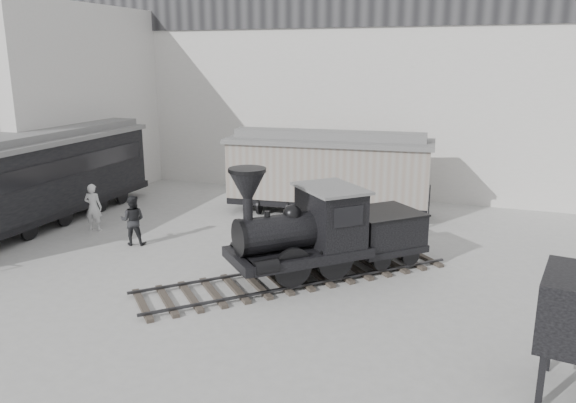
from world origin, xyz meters
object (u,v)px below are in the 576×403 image
at_px(locomotive, 320,236).
at_px(visitor_b, 133,220).
at_px(boxcar, 328,171).
at_px(passenger_coach, 31,180).
at_px(visitor_a, 93,207).

bearing_deg(locomotive, visitor_b, -139.32).
height_order(boxcar, passenger_coach, boxcar).
bearing_deg(passenger_coach, boxcar, 29.39).
bearing_deg(visitor_b, passenger_coach, -25.50).
relative_size(locomotive, passenger_coach, 0.65).
height_order(locomotive, visitor_b, locomotive).
relative_size(locomotive, visitor_b, 4.67).
xyz_separation_m(boxcar, visitor_b, (-5.43, -6.60, -0.97)).
bearing_deg(visitor_a, visitor_b, 144.80).
relative_size(boxcar, visitor_a, 4.82).
relative_size(locomotive, visitor_a, 4.57).
xyz_separation_m(boxcar, visitor_a, (-7.92, -5.66, -0.95)).
bearing_deg(boxcar, visitor_b, -135.26).
bearing_deg(visitor_b, boxcar, -149.20).
xyz_separation_m(passenger_coach, visitor_b, (5.04, -0.51, -1.03)).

